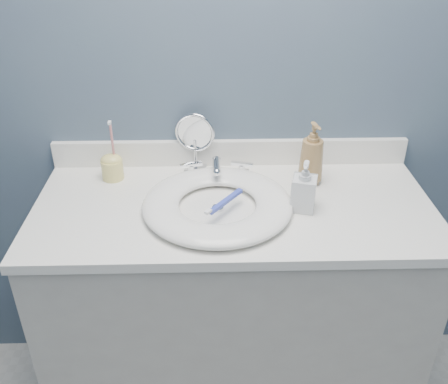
{
  "coord_description": "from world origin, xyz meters",
  "views": [
    {
      "loc": [
        -0.06,
        -0.32,
        1.69
      ],
      "look_at": [
        -0.03,
        0.94,
        0.94
      ],
      "focal_mm": 40.0,
      "sensor_mm": 36.0,
      "label": 1
    }
  ],
  "objects_px": {
    "makeup_mirror": "(195,139)",
    "soap_bottle_clear": "(304,186)",
    "soap_bottle_amber": "(312,154)",
    "toothbrush_holder": "(112,166)"
  },
  "relations": [
    {
      "from": "makeup_mirror",
      "to": "soap_bottle_clear",
      "type": "xyz_separation_m",
      "value": [
        0.33,
        -0.27,
        -0.03
      ]
    },
    {
      "from": "makeup_mirror",
      "to": "soap_bottle_amber",
      "type": "distance_m",
      "value": 0.39
    },
    {
      "from": "makeup_mirror",
      "to": "soap_bottle_amber",
      "type": "relative_size",
      "value": 0.97
    },
    {
      "from": "soap_bottle_clear",
      "to": "toothbrush_holder",
      "type": "bearing_deg",
      "value": 176.91
    },
    {
      "from": "soap_bottle_amber",
      "to": "soap_bottle_clear",
      "type": "height_order",
      "value": "soap_bottle_amber"
    },
    {
      "from": "soap_bottle_amber",
      "to": "soap_bottle_clear",
      "type": "bearing_deg",
      "value": -119.62
    },
    {
      "from": "soap_bottle_clear",
      "to": "toothbrush_holder",
      "type": "height_order",
      "value": "toothbrush_holder"
    },
    {
      "from": "makeup_mirror",
      "to": "soap_bottle_amber",
      "type": "xyz_separation_m",
      "value": [
        0.38,
        -0.11,
        -0.01
      ]
    },
    {
      "from": "soap_bottle_clear",
      "to": "toothbrush_holder",
      "type": "distance_m",
      "value": 0.63
    },
    {
      "from": "soap_bottle_clear",
      "to": "toothbrush_holder",
      "type": "xyz_separation_m",
      "value": [
        -0.6,
        0.2,
        -0.03
      ]
    }
  ]
}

